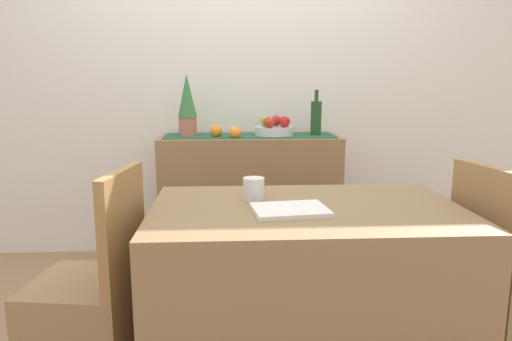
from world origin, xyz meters
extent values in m
cube|color=#977355|center=(0.00, 0.00, -0.01)|extent=(6.40, 6.40, 0.02)
cube|color=silver|center=(0.00, 1.18, 1.35)|extent=(6.40, 0.06, 2.70)
cube|color=olive|center=(0.06, 0.92, 0.43)|extent=(1.19, 0.42, 0.87)
cube|color=#225436|center=(0.06, 0.92, 0.87)|extent=(1.12, 0.32, 0.01)
cylinder|color=silver|center=(0.22, 0.92, 0.90)|extent=(0.26, 0.26, 0.06)
sphere|color=#B73526|center=(0.18, 0.92, 0.96)|extent=(0.06, 0.06, 0.06)
sphere|color=red|center=(0.28, 0.89, 0.97)|extent=(0.07, 0.07, 0.07)
sphere|color=#AF2F1B|center=(0.18, 0.84, 0.96)|extent=(0.06, 0.06, 0.06)
sphere|color=#B53817|center=(0.30, 0.96, 0.96)|extent=(0.06, 0.06, 0.06)
sphere|color=#B22626|center=(0.24, 1.00, 0.97)|extent=(0.07, 0.07, 0.07)
sphere|color=#8EAA33|center=(0.17, 0.99, 0.97)|extent=(0.07, 0.07, 0.07)
cylinder|color=#1F421D|center=(0.50, 0.92, 0.98)|extent=(0.07, 0.07, 0.23)
cylinder|color=#1F421D|center=(0.50, 0.92, 1.14)|extent=(0.03, 0.03, 0.08)
cylinder|color=#AF664E|center=(-0.35, 0.92, 0.93)|extent=(0.12, 0.12, 0.13)
cone|color=#39733C|center=(-0.35, 0.92, 1.14)|extent=(0.12, 0.12, 0.28)
sphere|color=orange|center=(-0.04, 0.80, 0.91)|extent=(0.08, 0.08, 0.08)
sphere|color=orange|center=(-0.16, 0.87, 0.91)|extent=(0.08, 0.08, 0.08)
cube|color=olive|center=(0.23, -0.40, 0.37)|extent=(1.24, 0.78, 0.74)
cube|color=white|center=(0.15, -0.47, 0.75)|extent=(0.30, 0.24, 0.02)
cylinder|color=silver|center=(0.02, -0.27, 0.79)|extent=(0.09, 0.09, 0.09)
cube|color=#92724B|center=(-0.67, -0.40, 0.23)|extent=(0.45, 0.45, 0.45)
cube|color=#9E7441|center=(-0.49, -0.42, 0.68)|extent=(0.10, 0.40, 0.45)
cube|color=olive|center=(1.13, -0.40, 0.23)|extent=(0.46, 0.46, 0.45)
cube|color=#9C7244|center=(0.95, -0.42, 0.68)|extent=(0.10, 0.40, 0.45)
camera|label=1|loc=(-0.08, -2.19, 1.24)|focal=32.97mm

